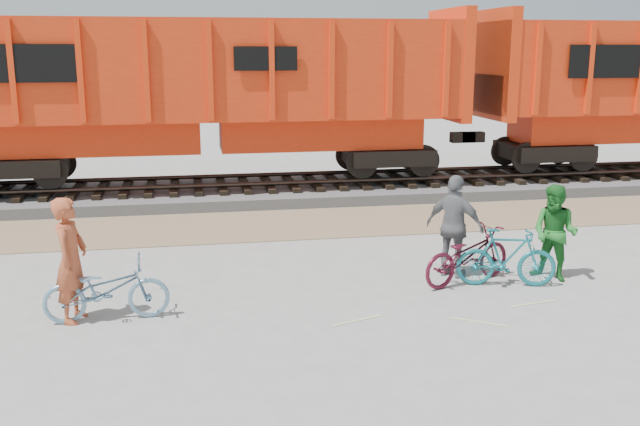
# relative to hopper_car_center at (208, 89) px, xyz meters

# --- Properties ---
(ground) EXTENTS (120.00, 120.00, 0.00)m
(ground) POSITION_rel_hopper_car_center_xyz_m (2.87, -9.00, -3.01)
(ground) COLOR #9E9E99
(ground) RESTS_ON ground
(gravel_strip) EXTENTS (120.00, 3.00, 0.02)m
(gravel_strip) POSITION_rel_hopper_car_center_xyz_m (2.87, -3.50, -3.00)
(gravel_strip) COLOR #887254
(gravel_strip) RESTS_ON ground
(ballast_bed) EXTENTS (120.00, 4.00, 0.30)m
(ballast_bed) POSITION_rel_hopper_car_center_xyz_m (2.87, 0.00, -2.86)
(ballast_bed) COLOR slate
(ballast_bed) RESTS_ON ground
(track) EXTENTS (120.00, 2.60, 0.24)m
(track) POSITION_rel_hopper_car_center_xyz_m (2.87, 0.00, -2.53)
(track) COLOR black
(track) RESTS_ON ballast_bed
(hopper_car_center) EXTENTS (14.00, 3.13, 4.65)m
(hopper_car_center) POSITION_rel_hopper_car_center_xyz_m (0.00, 0.00, 0.00)
(hopper_car_center) COLOR black
(hopper_car_center) RESTS_ON track
(bicycle_blue) EXTENTS (1.91, 0.76, 0.99)m
(bicycle_blue) POSITION_rel_hopper_car_center_xyz_m (-1.91, -9.08, -2.51)
(bicycle_blue) COLOR #6A93AF
(bicycle_blue) RESTS_ON ground
(bicycle_teal) EXTENTS (1.80, 0.91, 1.04)m
(bicycle_teal) POSITION_rel_hopper_car_center_xyz_m (4.80, -8.67, -2.49)
(bicycle_teal) COLOR #176D78
(bicycle_teal) RESTS_ON ground
(bicycle_maroon) EXTENTS (2.05, 1.37, 1.02)m
(bicycle_maroon) POSITION_rel_hopper_car_center_xyz_m (4.20, -8.37, -2.50)
(bicycle_maroon) COLOR #511122
(bicycle_maroon) RESTS_ON ground
(person_solo) EXTENTS (0.60, 0.79, 1.93)m
(person_solo) POSITION_rel_hopper_car_center_xyz_m (-2.41, -8.98, -2.04)
(person_solo) COLOR #AF4B2B
(person_solo) RESTS_ON ground
(person_man) EXTENTS (1.04, 1.07, 1.74)m
(person_man) POSITION_rel_hopper_car_center_xyz_m (5.80, -8.47, -2.14)
(person_man) COLOR #1F6D25
(person_man) RESTS_ON ground
(person_woman) EXTENTS (1.10, 1.11, 1.88)m
(person_woman) POSITION_rel_hopper_car_center_xyz_m (4.10, -7.97, -2.07)
(person_woman) COLOR slate
(person_woman) RESTS_ON ground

